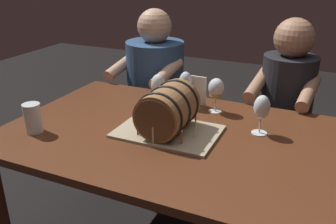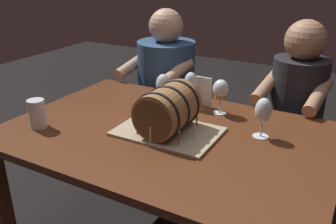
{
  "view_description": "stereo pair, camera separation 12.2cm",
  "coord_description": "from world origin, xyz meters",
  "views": [
    {
      "loc": [
        0.61,
        -1.33,
        1.43
      ],
      "look_at": [
        0.01,
        -0.01,
        0.82
      ],
      "focal_mm": 38.75,
      "sensor_mm": 36.0,
      "label": 1
    },
    {
      "loc": [
        0.72,
        -1.28,
        1.43
      ],
      "look_at": [
        0.01,
        -0.01,
        0.82
      ],
      "focal_mm": 38.75,
      "sensor_mm": 36.0,
      "label": 2
    }
  ],
  "objects": [
    {
      "name": "wine_glass_empty",
      "position": [
        0.38,
        0.15,
        0.84
      ],
      "size": [
        0.07,
        0.07,
        0.18
      ],
      "color": "white",
      "rests_on": "dining_table"
    },
    {
      "name": "barrel_cake",
      "position": [
        0.01,
        -0.01,
        0.82
      ],
      "size": [
        0.45,
        0.31,
        0.22
      ],
      "color": "tan",
      "rests_on": "dining_table"
    },
    {
      "name": "beer_pint",
      "position": [
        -0.54,
        -0.25,
        0.78
      ],
      "size": [
        0.08,
        0.08,
        0.13
      ],
      "color": "white",
      "rests_on": "dining_table"
    },
    {
      "name": "menu_card",
      "position": [
        0.01,
        0.36,
        0.8
      ],
      "size": [
        0.11,
        0.02,
        0.16
      ],
      "primitive_type": "cube",
      "rotation": [
        0.06,
        0.0,
        -0.03
      ],
      "color": "silver",
      "rests_on": "dining_table"
    },
    {
      "name": "wine_glass_amber",
      "position": [
        0.13,
        0.31,
        0.84
      ],
      "size": [
        0.08,
        0.08,
        0.18
      ],
      "color": "white",
      "rests_on": "dining_table"
    },
    {
      "name": "wine_glass_red",
      "position": [
        -0.16,
        0.24,
        0.84
      ],
      "size": [
        0.07,
        0.07,
        0.18
      ],
      "color": "white",
      "rests_on": "dining_table"
    },
    {
      "name": "dining_table",
      "position": [
        0.0,
        0.0,
        0.63
      ],
      "size": [
        1.44,
        0.98,
        0.72
      ],
      "color": "#562D19",
      "rests_on": "ground"
    },
    {
      "name": "wine_glass_rose",
      "position": [
        -0.04,
        0.32,
        0.85
      ],
      "size": [
        0.07,
        0.07,
        0.19
      ],
      "color": "white",
      "rests_on": "dining_table"
    },
    {
      "name": "person_seated_right",
      "position": [
        0.42,
        0.74,
        0.52
      ],
      "size": [
        0.37,
        0.47,
        1.15
      ],
      "color": "black",
      "rests_on": "ground"
    },
    {
      "name": "person_seated_left",
      "position": [
        -0.42,
        0.74,
        0.56
      ],
      "size": [
        0.45,
        0.52,
        1.16
      ],
      "color": "#1B2D46",
      "rests_on": "ground"
    }
  ]
}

